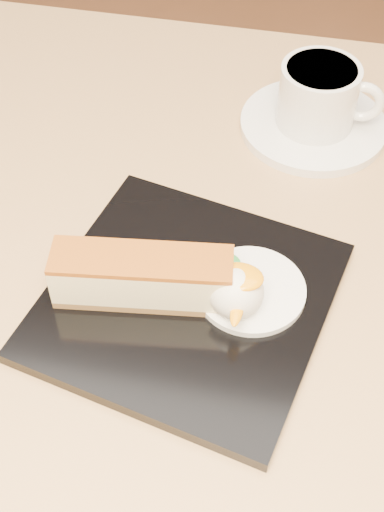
% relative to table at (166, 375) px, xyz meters
% --- Properties ---
extents(table, '(0.80, 0.80, 0.72)m').
position_rel_table_xyz_m(table, '(0.00, 0.00, 0.00)').
color(table, black).
rests_on(table, ground).
extents(dessert_plate, '(0.26, 0.26, 0.01)m').
position_rel_table_xyz_m(dessert_plate, '(0.03, -0.02, 0.16)').
color(dessert_plate, black).
rests_on(dessert_plate, table).
extents(cheesecake, '(0.15, 0.06, 0.05)m').
position_rel_table_xyz_m(cheesecake, '(-0.01, -0.03, 0.19)').
color(cheesecake, brown).
rests_on(cheesecake, dessert_plate).
extents(cream_smear, '(0.09, 0.09, 0.01)m').
position_rel_table_xyz_m(cream_smear, '(0.08, -0.01, 0.17)').
color(cream_smear, white).
rests_on(cream_smear, dessert_plate).
extents(ice_cream_scoop, '(0.04, 0.04, 0.04)m').
position_rel_table_xyz_m(ice_cream_scoop, '(0.07, -0.03, 0.19)').
color(ice_cream_scoop, white).
rests_on(ice_cream_scoop, cream_smear).
extents(mango_sauce, '(0.04, 0.03, 0.01)m').
position_rel_table_xyz_m(mango_sauce, '(0.07, -0.02, 0.21)').
color(mango_sauce, '#FF9808').
rests_on(mango_sauce, ice_cream_scoop).
extents(mint_sprig, '(0.03, 0.02, 0.00)m').
position_rel_table_xyz_m(mint_sprig, '(0.05, 0.02, 0.17)').
color(mint_sprig, green).
rests_on(mint_sprig, cream_smear).
extents(saucer, '(0.15, 0.15, 0.01)m').
position_rel_table_xyz_m(saucer, '(0.11, 0.23, 0.16)').
color(saucer, white).
rests_on(saucer, table).
extents(coffee_cup, '(0.11, 0.08, 0.06)m').
position_rel_table_xyz_m(coffee_cup, '(0.11, 0.23, 0.20)').
color(coffee_cup, white).
rests_on(coffee_cup, saucer).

